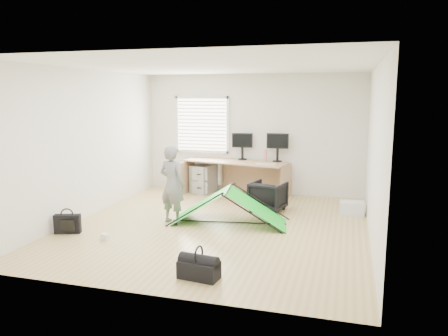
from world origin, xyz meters
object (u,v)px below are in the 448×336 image
(laptop_bag, at_px, (68,224))
(storage_crate, at_px, (352,208))
(thermos, at_px, (265,155))
(monitor_left, at_px, (242,150))
(desk, at_px, (236,178))
(kite, at_px, (229,206))
(office_chair, at_px, (268,196))
(monitor_right, at_px, (278,151))
(person, at_px, (172,185))
(duffel_bag, at_px, (199,270))
(filing_cabinet, at_px, (204,179))

(laptop_bag, bearing_deg, storage_crate, 9.81)
(storage_crate, bearing_deg, thermos, 150.05)
(monitor_left, bearing_deg, storage_crate, -36.57)
(desk, distance_m, thermos, 0.84)
(desk, relative_size, laptop_bag, 5.46)
(kite, distance_m, laptop_bag, 2.71)
(office_chair, bearing_deg, monitor_right, -75.52)
(monitor_left, distance_m, laptop_bag, 4.28)
(person, distance_m, duffel_bag, 2.52)
(kite, relative_size, laptop_bag, 4.81)
(monitor_right, bearing_deg, office_chair, -89.47)
(thermos, relative_size, duffel_bag, 0.54)
(office_chair, bearing_deg, monitor_left, -45.32)
(office_chair, height_order, duffel_bag, office_chair)
(storage_crate, distance_m, laptop_bag, 5.10)
(person, bearing_deg, office_chair, -124.14)
(monitor_right, relative_size, laptop_bag, 1.15)
(desk, bearing_deg, storage_crate, -9.60)
(filing_cabinet, relative_size, kite, 0.32)
(filing_cabinet, height_order, storage_crate, filing_cabinet)
(kite, bearing_deg, thermos, 75.48)
(kite, bearing_deg, monitor_left, 89.04)
(monitor_right, distance_m, laptop_bag, 4.67)
(filing_cabinet, bearing_deg, laptop_bag, -89.59)
(filing_cabinet, height_order, kite, filing_cabinet)
(desk, xyz_separation_m, filing_cabinet, (-0.79, 0.09, -0.07))
(duffel_bag, bearing_deg, monitor_left, 104.73)
(monitor_right, bearing_deg, storage_crate, -36.18)
(filing_cabinet, distance_m, laptop_bag, 3.69)
(monitor_right, relative_size, storage_crate, 1.09)
(laptop_bag, bearing_deg, person, 16.89)
(monitor_right, bearing_deg, duffel_bag, -93.61)
(monitor_left, distance_m, thermos, 0.57)
(office_chair, relative_size, kite, 0.32)
(monitor_left, xyz_separation_m, kite, (0.34, -2.38, -0.69))
(desk, distance_m, laptop_bag, 3.93)
(filing_cabinet, xyz_separation_m, kite, (1.22, -2.21, -0.01))
(desk, relative_size, monitor_left, 4.91)
(desk, height_order, thermos, thermos)
(desk, xyz_separation_m, laptop_bag, (-1.96, -3.40, -0.23))
(laptop_bag, bearing_deg, thermos, 34.65)
(office_chair, bearing_deg, laptop_bag, 51.22)
(monitor_right, xyz_separation_m, kite, (-0.47, -2.31, -0.70))
(filing_cabinet, xyz_separation_m, monitor_left, (0.88, 0.17, 0.68))
(thermos, distance_m, duffel_bag, 4.71)
(filing_cabinet, bearing_deg, monitor_right, 22.48)
(filing_cabinet, relative_size, person, 0.47)
(office_chair, bearing_deg, thermos, -63.88)
(thermos, bearing_deg, laptop_bag, -126.30)
(filing_cabinet, xyz_separation_m, office_chair, (1.72, -1.20, -0.03))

